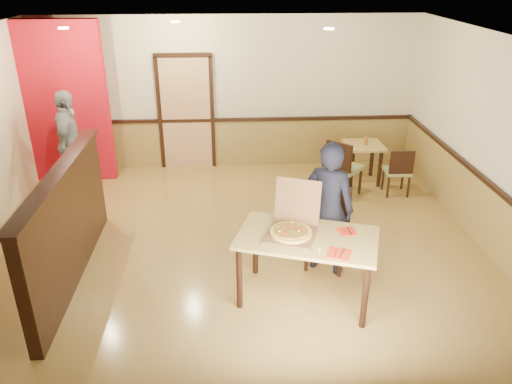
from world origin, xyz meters
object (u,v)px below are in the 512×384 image
side_table (363,153)px  side_chair_right (398,170)px  pizza_box (292,229)px  passerby (70,143)px  diner_chair (329,224)px  main_table (307,245)px  diner (328,208)px  condiment (366,141)px  side_chair_left (343,166)px

side_table → side_chair_right: bearing=-53.8°
side_table → pizza_box: pizza_box is taller
passerby → pizza_box: passerby is taller
passerby → pizza_box: bearing=-138.9°
side_table → diner_chair: bearing=-113.2°
main_table → diner_chair: 0.87m
diner → condiment: bearing=-85.1°
diner → diner_chair: bearing=-80.9°
diner → condiment: diner is taller
side_chair_right → pizza_box: (-2.14, -2.69, 0.44)m
main_table → pizza_box: (-0.17, 0.06, 0.18)m
passerby → condiment: passerby is taller
pizza_box → side_chair_right: bearing=71.7°
diner_chair → main_table: bearing=-96.9°
side_chair_left → side_chair_right: side_chair_left is taller
diner_chair → passerby: (-3.89, 2.45, 0.32)m
side_chair_right → diner: (-1.62, -2.15, 0.41)m
diner_chair → side_chair_left: diner_chair is taller
side_chair_right → passerby: 5.49m
diner_chair → diner: (-0.05, -0.15, 0.30)m
diner_chair → side_chair_right: (1.57, 2.00, -0.11)m
passerby → side_chair_right: bearing=-100.1°
side_chair_left → side_table: (0.50, 0.60, -0.01)m
side_chair_right → side_table: (-0.45, 0.61, 0.08)m
diner → condiment: (1.18, 2.70, -0.09)m
side_chair_left → diner: diner is taller
side_chair_left → side_chair_right: bearing=-137.2°
side_table → passerby: size_ratio=0.40×
main_table → side_chair_left: 2.95m
diner_chair → side_chair_left: size_ratio=1.04×
main_table → pizza_box: pizza_box is taller
side_table → passerby: bearing=-178.1°
side_table → pizza_box: 3.73m
main_table → condiment: size_ratio=11.77×
side_chair_left → passerby: size_ratio=0.56×
side_chair_right → pizza_box: bearing=53.4°
main_table → condiment: condiment is taller
passerby → diner: bearing=-129.5°
main_table → diner: 0.72m
diner_chair → side_chair_right: 2.54m
diner_chair → side_table: bearing=88.1°
side_table → passerby: (-5.01, -0.17, 0.35)m
main_table → passerby: 4.73m
side_chair_left → passerby: passerby is taller
main_table → condiment: 3.65m
condiment → pizza_box: bearing=-117.7°
passerby → condiment: 5.02m
side_chair_right → passerby: (-5.46, 0.45, 0.43)m
side_chair_left → condiment: bearing=-90.0°
main_table → passerby: bearing=155.3°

